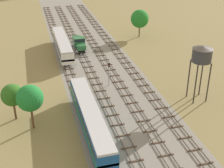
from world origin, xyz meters
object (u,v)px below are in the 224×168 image
diesel_railcar_far_left_near (62,44)px  shunter_loco_left_mid (79,42)px  water_tower (202,55)px  passenger_coach_far_left_nearest (90,117)px  signal_post_nearest (109,71)px

diesel_railcar_far_left_near → shunter_loco_left_mid: 4.89m
diesel_railcar_far_left_near → water_tower: bearing=-54.4°
passenger_coach_far_left_nearest → diesel_railcar_far_left_near: (-0.00, 34.12, -0.02)m
signal_post_nearest → diesel_railcar_far_left_near: bearing=108.7°
passenger_coach_far_left_nearest → signal_post_nearest: bearing=64.8°
water_tower → diesel_railcar_far_left_near: bearing=125.6°
diesel_railcar_far_left_near → passenger_coach_far_left_nearest: bearing=-90.0°
shunter_loco_left_mid → water_tower: size_ratio=0.81×
diesel_railcar_far_left_near → signal_post_nearest: size_ratio=4.07×
shunter_loco_left_mid → signal_post_nearest: bearing=-84.1°
shunter_loco_left_mid → water_tower: 35.93m
passenger_coach_far_left_nearest → shunter_loco_left_mid: 36.26m
signal_post_nearest → passenger_coach_far_left_nearest: bearing=-115.2°
shunter_loco_left_mid → water_tower: water_tower is taller
diesel_railcar_far_left_near → signal_post_nearest: (6.73, -19.83, 0.62)m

